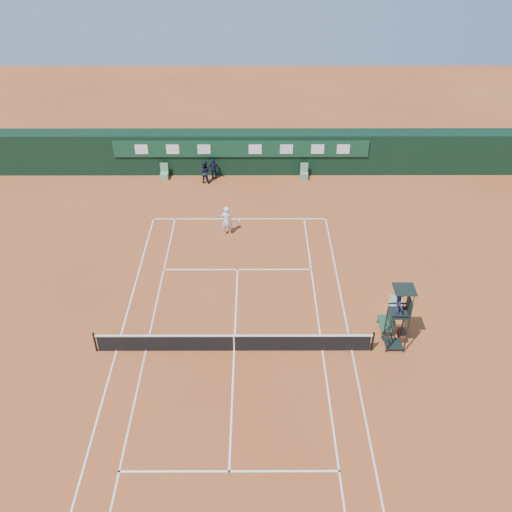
{
  "coord_description": "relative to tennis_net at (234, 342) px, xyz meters",
  "views": [
    {
      "loc": [
        0.97,
        -19.29,
        18.76
      ],
      "look_at": [
        1.03,
        6.0,
        1.2
      ],
      "focal_mm": 40.0,
      "sensor_mm": 36.0,
      "label": 1
    }
  ],
  "objects": [
    {
      "name": "tennis_net",
      "position": [
        0.0,
        0.0,
        0.0
      ],
      "size": [
        12.9,
        0.1,
        1.1
      ],
      "color": "black",
      "rests_on": "ground"
    },
    {
      "name": "tennis_ball",
      "position": [
        2.28,
        7.73,
        -0.48
      ],
      "size": [
        0.06,
        0.06,
        0.06
      ],
      "primitive_type": "sphere",
      "color": "#CCE234",
      "rests_on": "ground"
    },
    {
      "name": "player",
      "position": [
        -0.74,
        10.11,
        0.45
      ],
      "size": [
        0.79,
        0.62,
        1.91
      ],
      "primitive_type": "imported",
      "rotation": [
        0.0,
        0.0,
        3.41
      ],
      "color": "silver",
      "rests_on": "ground"
    },
    {
      "name": "ground",
      "position": [
        0.0,
        0.0,
        -0.51
      ],
      "size": [
        90.0,
        90.0,
        0.0
      ],
      "primitive_type": "plane",
      "color": "#AD5429",
      "rests_on": "ground"
    },
    {
      "name": "back_wall",
      "position": [
        0.0,
        18.74,
        1.0
      ],
      "size": [
        40.0,
        1.65,
        3.0
      ],
      "color": "black",
      "rests_on": "ground"
    },
    {
      "name": "linesman_chair_left",
      "position": [
        -5.5,
        17.48,
        -0.19
      ],
      "size": [
        0.55,
        0.5,
        1.15
      ],
      "color": "#619470",
      "rests_on": "ground"
    },
    {
      "name": "cooler",
      "position": [
        8.1,
        3.04,
        -0.18
      ],
      "size": [
        0.57,
        0.57,
        0.65
      ],
      "color": "white",
      "rests_on": "ground"
    },
    {
      "name": "player_bench",
      "position": [
        7.34,
        1.36,
        0.09
      ],
      "size": [
        0.56,
        1.2,
        1.1
      ],
      "color": "#1B442E",
      "rests_on": "ground"
    },
    {
      "name": "linesman_chair_right",
      "position": [
        4.5,
        17.48,
        -0.19
      ],
      "size": [
        0.55,
        0.5,
        1.15
      ],
      "color": "#588763",
      "rests_on": "ground"
    },
    {
      "name": "court_lines",
      "position": [
        0.0,
        0.0,
        -0.5
      ],
      "size": [
        11.05,
        23.85,
        0.01
      ],
      "color": "white",
      "rests_on": "ground"
    },
    {
      "name": "tennis_bag",
      "position": [
        8.02,
        0.87,
        -0.37
      ],
      "size": [
        0.37,
        0.78,
        0.29
      ],
      "primitive_type": "cube",
      "rotation": [
        0.0,
        0.0,
        -0.05
      ],
      "color": "black",
      "rests_on": "ground"
    },
    {
      "name": "ball_kid_right",
      "position": [
        -1.93,
        17.5,
        0.25
      ],
      "size": [
        0.95,
        0.56,
        1.52
      ],
      "primitive_type": "imported",
      "rotation": [
        0.0,
        0.0,
        2.92
      ],
      "color": "black",
      "rests_on": "ground"
    },
    {
      "name": "umpire_chair",
      "position": [
        7.45,
        0.27,
        1.95
      ],
      "size": [
        0.96,
        0.95,
        3.42
      ],
      "color": "black",
      "rests_on": "ground"
    },
    {
      "name": "ball_kid_left",
      "position": [
        -2.55,
        16.9,
        0.3
      ],
      "size": [
        0.89,
        0.75,
        1.63
      ],
      "primitive_type": "imported",
      "rotation": [
        0.0,
        0.0,
        2.95
      ],
      "color": "black",
      "rests_on": "ground"
    }
  ]
}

